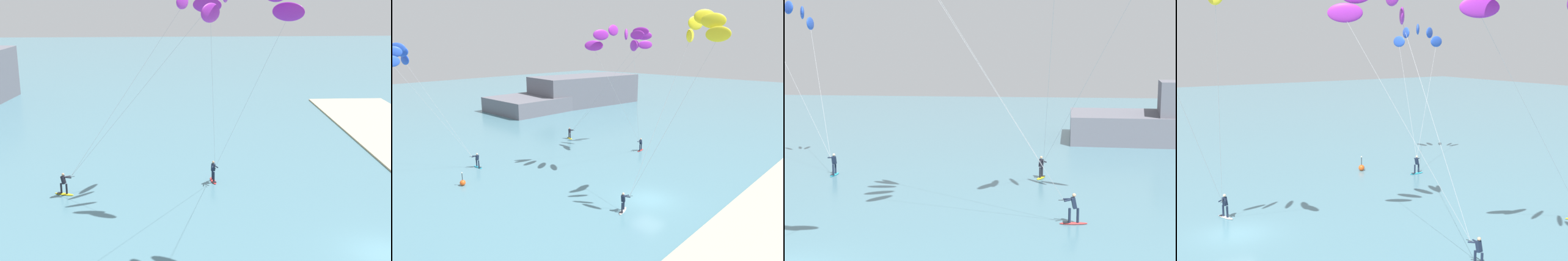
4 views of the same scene
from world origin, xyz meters
The scene contains 1 object.
kitesurfer_far_out centered at (-11.40, 22.98, 12.05)m, with size 7.68×7.28×13.75m.
Camera 3 is at (11.08, -18.31, 8.41)m, focal length 47.95 mm.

